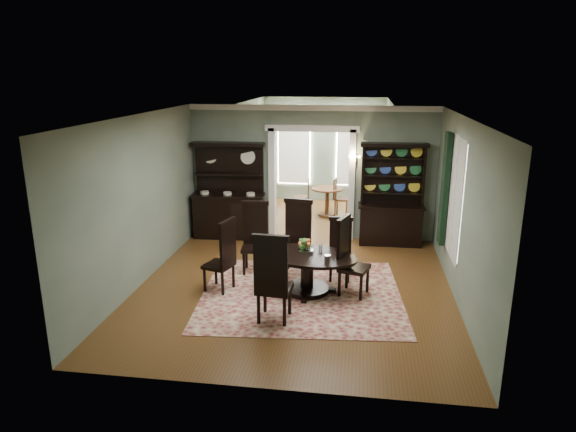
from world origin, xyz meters
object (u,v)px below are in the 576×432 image
welsh_dresser (391,208)px  parlor_table (327,198)px  sideboard (229,205)px  dining_table (307,266)px

welsh_dresser → parlor_table: bearing=126.1°
sideboard → welsh_dresser: (3.66, 0.01, 0.05)m
dining_table → parlor_table: bearing=101.7°
sideboard → welsh_dresser: welsh_dresser is taller
dining_table → sideboard: 3.56m
sideboard → dining_table: bearing=-56.8°
sideboard → parlor_table: size_ratio=2.67×
welsh_dresser → parlor_table: size_ratio=2.74×
sideboard → parlor_table: (2.12, 2.06, -0.27)m
sideboard → welsh_dresser: bearing=-3.2°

